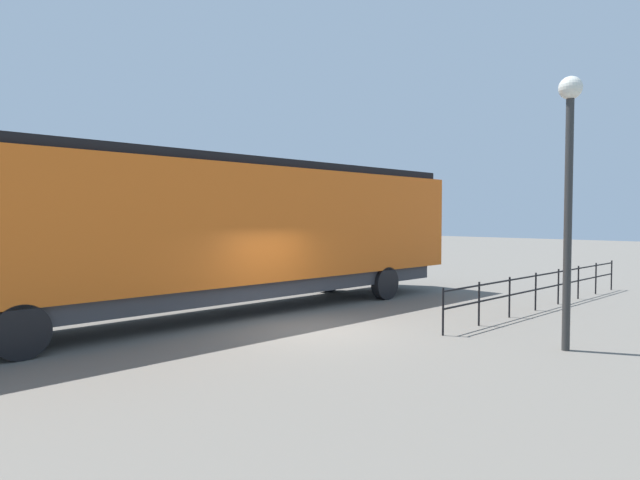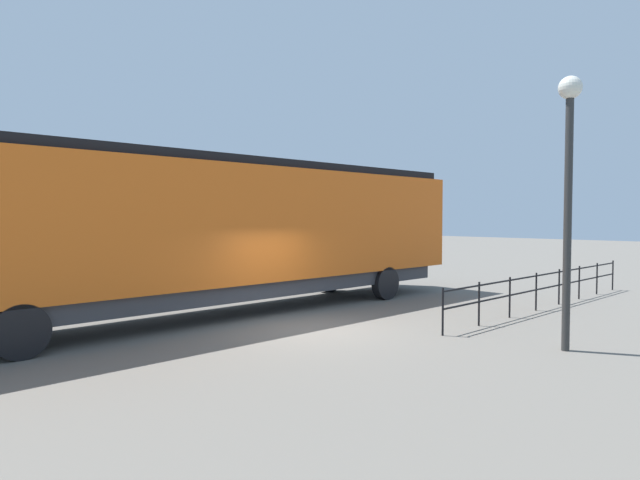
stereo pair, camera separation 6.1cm
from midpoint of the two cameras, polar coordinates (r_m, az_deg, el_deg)
The scene contains 4 objects.
ground_plane at distance 13.64m, azimuth -1.00°, elevation -9.33°, with size 120.00×120.00×0.00m, color #666059.
locomotive at distance 15.98m, azimuth -8.13°, elevation 1.21°, with size 2.98×17.48×4.40m.
lamp_post at distance 12.40m, azimuth 24.65°, elevation 7.14°, with size 0.47×0.47×5.65m.
platform_fence at distance 18.20m, azimuth 22.79°, elevation -4.24°, with size 0.05×11.53×1.13m.
Camera 2 is at (9.79, -9.09, 2.78)m, focal length 30.67 mm.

